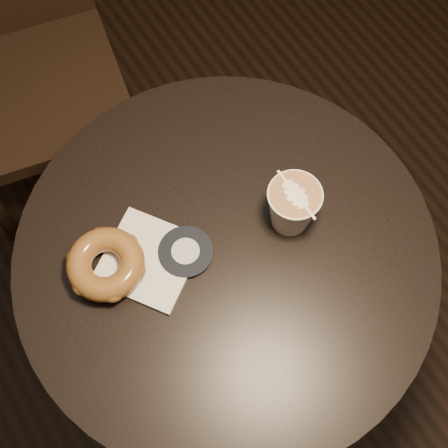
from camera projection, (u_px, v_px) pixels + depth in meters
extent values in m
plane|color=black|center=(225.00, 350.00, 1.71)|extent=(4.50, 4.50, 0.00)
cylinder|color=black|center=(226.00, 255.00, 1.03)|extent=(0.70, 0.70, 0.03)
cylinder|color=black|center=(226.00, 314.00, 1.37)|extent=(0.07, 0.07, 0.70)
cylinder|color=black|center=(225.00, 350.00, 1.70)|extent=(0.44, 0.44, 0.02)
cube|color=black|center=(32.00, 91.00, 1.48)|extent=(0.50, 0.50, 0.04)
cylinder|color=black|center=(6.00, 221.00, 1.60)|extent=(0.04, 0.04, 0.48)
cylinder|color=black|center=(139.00, 177.00, 1.65)|extent=(0.04, 0.04, 0.48)
cylinder|color=black|center=(102.00, 74.00, 1.79)|extent=(0.04, 0.04, 0.48)
cube|color=silver|center=(149.00, 260.00, 1.01)|extent=(0.20, 0.20, 0.01)
torus|color=brown|center=(106.00, 264.00, 0.98)|extent=(0.12, 0.12, 0.04)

